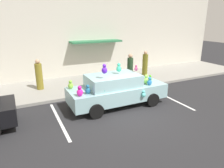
{
  "coord_description": "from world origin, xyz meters",
  "views": [
    {
      "loc": [
        -4.33,
        -6.85,
        4.0
      ],
      "look_at": [
        -0.04,
        1.95,
        0.9
      ],
      "focal_mm": 32.78,
      "sensor_mm": 36.0,
      "label": 1
    }
  ],
  "objects_px": {
    "pedestrian_by_lamp": "(145,64)",
    "pedestrian_walking_past": "(130,70)",
    "teddy_bear_on_sidewalk": "(128,81)",
    "pedestrian_near_shopfront": "(39,76)",
    "plush_covered_car": "(116,89)"
  },
  "relations": [
    {
      "from": "pedestrian_walking_past",
      "to": "pedestrian_by_lamp",
      "type": "xyz_separation_m",
      "value": [
        2.11,
        1.46,
        -0.1
      ]
    },
    {
      "from": "plush_covered_car",
      "to": "teddy_bear_on_sidewalk",
      "type": "distance_m",
      "value": 2.84
    },
    {
      "from": "pedestrian_walking_past",
      "to": "teddy_bear_on_sidewalk",
      "type": "bearing_deg",
      "value": -153.61
    },
    {
      "from": "pedestrian_near_shopfront",
      "to": "pedestrian_walking_past",
      "type": "distance_m",
      "value": 5.31
    },
    {
      "from": "pedestrian_by_lamp",
      "to": "pedestrian_walking_past",
      "type": "bearing_deg",
      "value": -145.4
    },
    {
      "from": "teddy_bear_on_sidewalk",
      "to": "pedestrian_by_lamp",
      "type": "height_order",
      "value": "pedestrian_by_lamp"
    },
    {
      "from": "pedestrian_near_shopfront",
      "to": "pedestrian_walking_past",
      "type": "xyz_separation_m",
      "value": [
        5.07,
        -1.55,
        0.1
      ]
    },
    {
      "from": "plush_covered_car",
      "to": "pedestrian_by_lamp",
      "type": "bearing_deg",
      "value": 41.02
    },
    {
      "from": "plush_covered_car",
      "to": "pedestrian_by_lamp",
      "type": "height_order",
      "value": "plush_covered_car"
    },
    {
      "from": "teddy_bear_on_sidewalk",
      "to": "plush_covered_car",
      "type": "bearing_deg",
      "value": -132.39
    },
    {
      "from": "pedestrian_near_shopfront",
      "to": "pedestrian_by_lamp",
      "type": "height_order",
      "value": "pedestrian_by_lamp"
    },
    {
      "from": "plush_covered_car",
      "to": "pedestrian_walking_past",
      "type": "distance_m",
      "value": 2.96
    },
    {
      "from": "teddy_bear_on_sidewalk",
      "to": "pedestrian_near_shopfront",
      "type": "xyz_separation_m",
      "value": [
        -4.95,
        1.62,
        0.52
      ]
    },
    {
      "from": "plush_covered_car",
      "to": "pedestrian_near_shopfront",
      "type": "xyz_separation_m",
      "value": [
        -3.05,
        3.7,
        0.15
      ]
    },
    {
      "from": "pedestrian_by_lamp",
      "to": "teddy_bear_on_sidewalk",
      "type": "bearing_deg",
      "value": -145.83
    }
  ]
}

